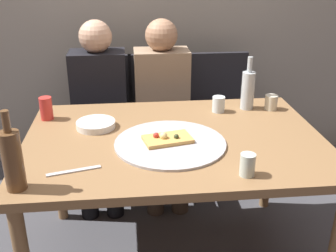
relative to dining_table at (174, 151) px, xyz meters
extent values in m
cube|color=olive|center=(0.00, 0.00, 0.05)|extent=(1.43, 1.00, 0.04)
cylinder|color=olive|center=(-0.66, 0.44, -0.31)|extent=(0.06, 0.06, 0.70)
cylinder|color=olive|center=(0.66, 0.44, -0.31)|extent=(0.06, 0.06, 0.70)
cylinder|color=#ADADB2|center=(-0.03, -0.08, 0.08)|extent=(0.52, 0.52, 0.01)
cube|color=tan|center=(-0.04, -0.07, 0.10)|extent=(0.24, 0.17, 0.02)
sphere|color=#EAD184|center=(-0.06, -0.07, 0.12)|extent=(0.04, 0.04, 0.04)
sphere|color=#2D381E|center=(0.00, -0.08, 0.11)|extent=(0.02, 0.02, 0.02)
sphere|color=#B22D23|center=(-0.09, -0.06, 0.11)|extent=(0.03, 0.03, 0.03)
cylinder|color=#B2BCC1|center=(0.45, 0.34, 0.18)|extent=(0.07, 0.07, 0.21)
cylinder|color=#B2BCC1|center=(0.45, 0.34, 0.33)|extent=(0.03, 0.03, 0.09)
cylinder|color=brown|center=(-0.64, -0.40, 0.19)|extent=(0.08, 0.08, 0.23)
cylinder|color=brown|center=(-0.64, -0.40, 0.35)|extent=(0.03, 0.03, 0.08)
cylinder|color=silver|center=(0.28, 0.31, 0.12)|extent=(0.07, 0.07, 0.09)
cylinder|color=#B7C6BC|center=(0.25, -0.39, 0.12)|extent=(0.06, 0.06, 0.09)
cylinder|color=beige|center=(0.58, 0.31, 0.12)|extent=(0.07, 0.07, 0.08)
cylinder|color=red|center=(-0.65, 0.29, 0.14)|extent=(0.07, 0.07, 0.12)
cylinder|color=white|center=(-0.38, 0.15, 0.09)|extent=(0.20, 0.20, 0.03)
cube|color=#B7B7BC|center=(-0.45, -0.29, 0.08)|extent=(0.22, 0.07, 0.01)
cube|color=black|center=(-0.41, 0.82, -0.21)|extent=(0.44, 0.44, 0.05)
cube|color=black|center=(-0.41, 1.02, 0.01)|extent=(0.44, 0.04, 0.45)
cylinder|color=black|center=(-0.22, 0.63, -0.45)|extent=(0.04, 0.04, 0.42)
cylinder|color=black|center=(-0.60, 0.63, -0.45)|extent=(0.04, 0.04, 0.42)
cylinder|color=black|center=(-0.22, 1.01, -0.45)|extent=(0.04, 0.04, 0.42)
cylinder|color=black|center=(-0.60, 1.01, -0.45)|extent=(0.04, 0.04, 0.42)
cube|color=black|center=(0.01, 0.82, -0.21)|extent=(0.44, 0.44, 0.05)
cube|color=black|center=(0.01, 1.02, 0.01)|extent=(0.44, 0.04, 0.45)
cylinder|color=black|center=(0.20, 0.63, -0.45)|extent=(0.04, 0.04, 0.42)
cylinder|color=black|center=(-0.18, 0.63, -0.45)|extent=(0.04, 0.04, 0.42)
cylinder|color=black|center=(0.20, 1.01, -0.45)|extent=(0.04, 0.04, 0.42)
cylinder|color=black|center=(-0.18, 1.01, -0.45)|extent=(0.04, 0.04, 0.42)
cube|color=black|center=(0.43, 0.82, -0.21)|extent=(0.44, 0.44, 0.05)
cube|color=black|center=(0.43, 1.02, 0.01)|extent=(0.44, 0.04, 0.45)
cylinder|color=black|center=(0.62, 0.63, -0.45)|extent=(0.04, 0.04, 0.42)
cylinder|color=black|center=(0.24, 0.63, -0.45)|extent=(0.04, 0.04, 0.42)
cylinder|color=black|center=(0.62, 1.01, -0.45)|extent=(0.04, 0.04, 0.42)
cylinder|color=black|center=(0.24, 1.01, -0.45)|extent=(0.04, 0.04, 0.42)
cube|color=black|center=(-0.41, 0.84, 0.05)|extent=(0.36, 0.22, 0.52)
sphere|color=tan|center=(-0.41, 0.84, 0.40)|extent=(0.21, 0.21, 0.21)
cylinder|color=black|center=(-0.33, 0.64, -0.21)|extent=(0.12, 0.40, 0.12)
cylinder|color=black|center=(-0.49, 0.64, -0.21)|extent=(0.12, 0.40, 0.12)
cylinder|color=black|center=(-0.33, 0.44, -0.44)|extent=(0.11, 0.11, 0.45)
cylinder|color=black|center=(-0.49, 0.44, -0.44)|extent=(0.11, 0.11, 0.45)
cube|color=#937A60|center=(0.01, 0.84, 0.05)|extent=(0.36, 0.22, 0.52)
sphere|color=#A87A5B|center=(0.01, 0.84, 0.40)|extent=(0.21, 0.21, 0.21)
cylinder|color=#3B3026|center=(0.09, 0.64, -0.21)|extent=(0.12, 0.40, 0.12)
cylinder|color=#3B3026|center=(-0.07, 0.64, -0.21)|extent=(0.12, 0.40, 0.12)
cylinder|color=#3B3026|center=(0.09, 0.44, -0.44)|extent=(0.11, 0.11, 0.45)
cylinder|color=#3B3026|center=(-0.07, 0.44, -0.44)|extent=(0.11, 0.11, 0.45)
camera|label=1|loc=(-0.21, -1.76, 0.90)|focal=43.45mm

